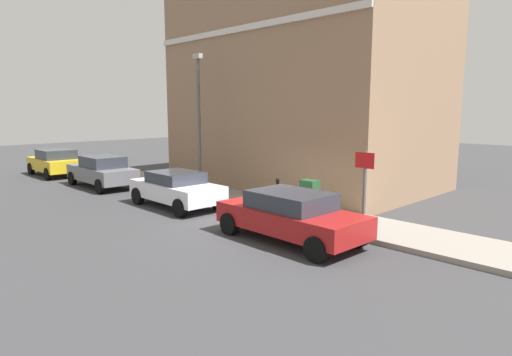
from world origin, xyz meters
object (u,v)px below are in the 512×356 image
car_grey (102,171)px  utility_cabinet (309,198)px  street_sign (364,180)px  lamppost (199,117)px  car_yellow (56,162)px  car_red (290,215)px  bollard_near_cabinet (278,191)px  car_white (176,188)px

car_grey → utility_cabinet: size_ratio=3.71×
street_sign → utility_cabinet: bearing=75.5°
car_grey → lamppost: size_ratio=0.75×
car_yellow → utility_cabinet: 15.99m
car_red → bollard_near_cabinet: 3.64m
car_red → car_grey: bearing=0.7°
car_yellow → bollard_near_cabinet: 14.50m
car_white → car_yellow: 11.25m
street_sign → bollard_near_cabinet: bearing=79.6°
car_grey → lamppost: (2.28, -4.50, 2.54)m
car_red → lamppost: bearing=-17.0°
lamppost → car_grey: bearing=116.8°
car_red → street_sign: bearing=-124.7°
car_yellow → utility_cabinet: size_ratio=3.44×
car_white → car_grey: 6.00m
lamppost → bollard_near_cabinet: bearing=-90.0°
utility_cabinet → street_sign: size_ratio=0.50×
car_grey → car_yellow: size_ratio=1.08×
street_sign → lamppost: (0.73, 8.49, 1.64)m
bollard_near_cabinet → lamppost: bearing=90.0°
car_grey → street_sign: (1.55, -13.00, 0.90)m
car_yellow → utility_cabinet: bearing=-170.0°
car_white → car_grey: (-0.05, 5.99, 0.05)m
car_yellow → street_sign: 18.35m
car_red → car_grey: size_ratio=1.02×
car_red → car_grey: 11.76m
car_white → street_sign: bearing=-166.8°
car_white → utility_cabinet: car_white is taller
utility_cabinet → bollard_near_cabinet: 1.53m
car_grey → car_yellow: (-0.19, 5.25, -0.00)m
street_sign → car_yellow: bearing=95.4°
bollard_near_cabinet → lamppost: 5.23m
bollard_near_cabinet → street_sign: 4.13m
street_sign → lamppost: 8.68m
lamppost → utility_cabinet: bearing=-91.0°
utility_cabinet → street_sign: (-0.63, -2.43, 0.98)m
car_red → lamppost: 8.07m
bollard_near_cabinet → lamppost: (0.00, 4.54, 2.60)m
utility_cabinet → lamppost: 6.61m
car_red → lamppost: size_ratio=0.76×
car_red → utility_cabinet: bearing=-61.3°
car_red → lamppost: lamppost is taller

